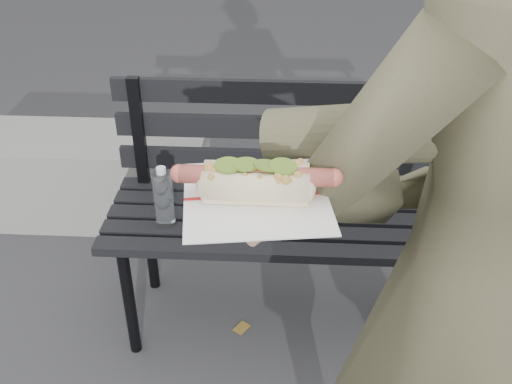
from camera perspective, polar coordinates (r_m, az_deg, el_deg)
park_bench at (r=2.04m, az=6.80°, el=-0.23°), size 1.50×0.44×0.88m
concrete_block at (r=2.88m, az=-16.74°, el=1.53°), size 1.20×0.40×0.40m
person at (r=1.11m, az=20.41°, el=-9.38°), size 0.77×0.63×1.82m
held_hotdog at (r=0.85m, az=12.91°, el=4.27°), size 0.62×0.32×0.20m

